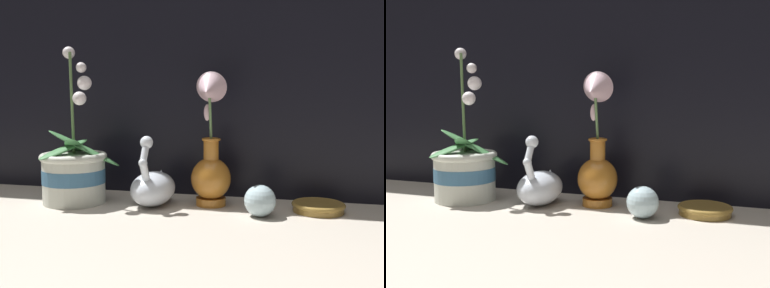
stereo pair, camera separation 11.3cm
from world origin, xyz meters
TOP-DOWN VIEW (x-y plane):
  - ground_plane at (0.00, 0.00)m, footprint 2.80×2.80m
  - orchid_potted_plant at (-0.32, 0.11)m, footprint 0.22×0.24m
  - swan_figurine at (-0.10, 0.13)m, footprint 0.11×0.19m
  - blue_vase at (0.05, 0.16)m, footprint 0.11×0.13m
  - glass_sphere at (0.20, 0.09)m, footprint 0.08×0.08m
  - amber_dish at (0.34, 0.17)m, footprint 0.13×0.13m

SIDE VIEW (x-z plane):
  - ground_plane at x=0.00m, z-range 0.00..0.00m
  - amber_dish at x=0.34m, z-range 0.00..0.03m
  - glass_sphere at x=0.20m, z-range 0.00..0.08m
  - swan_figurine at x=-0.10m, z-range -0.04..0.15m
  - orchid_potted_plant at x=-0.32m, z-range -0.13..0.30m
  - blue_vase at x=0.05m, z-range -0.05..0.31m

